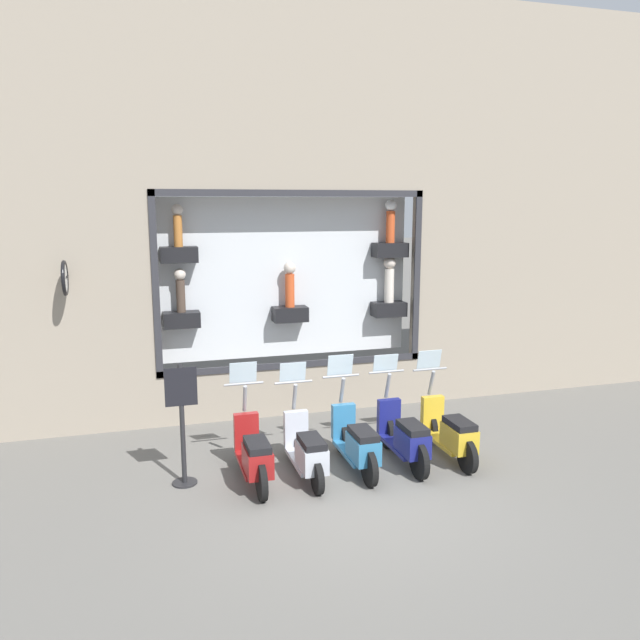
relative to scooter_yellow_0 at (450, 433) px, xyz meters
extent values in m
plane|color=#66635E|center=(-0.67, 1.84, -0.43)|extent=(120.00, 120.00, 0.00)
cube|color=gray|center=(2.93, 1.84, 0.03)|extent=(0.40, 5.06, 0.93)
cube|color=gray|center=(2.93, 1.84, 5.55)|extent=(0.40, 5.06, 3.52)
cube|color=#2D2D33|center=(2.72, 1.84, 3.73)|extent=(0.04, 5.06, 0.12)
cube|color=#2D2D33|center=(2.72, 1.84, 0.55)|extent=(0.04, 5.06, 0.12)
cube|color=#2D2D33|center=(2.72, -0.63, 2.14)|extent=(0.04, 0.12, 3.30)
cube|color=#2D2D33|center=(2.72, 4.32, 2.14)|extent=(0.04, 0.12, 3.30)
cube|color=silver|center=(3.28, 1.84, 2.14)|extent=(0.04, 4.82, 3.06)
cube|color=black|center=(3.06, -0.19, 2.65)|extent=(0.36, 0.66, 0.28)
cylinder|color=#CC4C23|center=(3.06, -0.19, 3.10)|extent=(0.17, 0.17, 0.61)
sphere|color=white|center=(3.06, -0.19, 3.51)|extent=(0.22, 0.22, 0.22)
cube|color=black|center=(3.06, 3.88, 2.65)|extent=(0.36, 0.66, 0.28)
cylinder|color=#B26B2D|center=(3.06, 3.88, 3.07)|extent=(0.15, 0.15, 0.55)
sphere|color=beige|center=(3.06, 3.88, 3.44)|extent=(0.20, 0.20, 0.20)
cube|color=black|center=(3.06, -0.19, 1.47)|extent=(0.36, 0.66, 0.28)
cylinder|color=silver|center=(3.06, -0.19, 1.94)|extent=(0.19, 0.19, 0.67)
sphere|color=beige|center=(3.06, -0.19, 2.40)|extent=(0.24, 0.24, 0.24)
cube|color=black|center=(3.06, 1.84, 1.47)|extent=(0.36, 0.66, 0.28)
cylinder|color=#CC4C23|center=(3.06, 1.84, 1.92)|extent=(0.18, 0.18, 0.63)
sphere|color=beige|center=(3.06, 1.84, 2.35)|extent=(0.23, 0.23, 0.23)
cube|color=black|center=(3.06, 3.88, 1.47)|extent=(0.36, 0.66, 0.28)
cylinder|color=#47382D|center=(3.06, 3.88, 1.90)|extent=(0.16, 0.16, 0.59)
sphere|color=beige|center=(3.06, 3.88, 2.30)|extent=(0.21, 0.21, 0.21)
cylinder|color=black|center=(2.55, 5.73, 2.37)|extent=(0.35, 0.05, 0.05)
torus|color=black|center=(2.38, 5.73, 2.37)|extent=(0.58, 0.06, 0.58)
cylinder|color=white|center=(2.38, 5.73, 2.37)|extent=(0.47, 0.03, 0.47)
cylinder|color=black|center=(0.74, 0.00, -0.18)|extent=(0.52, 0.09, 0.52)
cylinder|color=black|center=(-0.55, 0.00, -0.18)|extent=(0.52, 0.09, 0.52)
cube|color=gold|center=(0.10, 0.00, -0.19)|extent=(1.02, 0.38, 0.06)
cube|color=gold|center=(-0.28, 0.00, 0.02)|extent=(0.61, 0.35, 0.36)
cube|color=black|center=(-0.28, 0.00, 0.25)|extent=(0.58, 0.31, 0.10)
cube|color=gold|center=(0.64, 0.00, 0.12)|extent=(0.12, 0.37, 0.56)
cylinder|color=gray|center=(0.71, 0.00, 0.61)|extent=(0.20, 0.06, 0.45)
cylinder|color=gray|center=(0.78, 0.00, 0.83)|extent=(0.04, 0.61, 0.04)
cube|color=silver|center=(0.82, 0.00, 0.99)|extent=(0.08, 0.42, 0.32)
cylinder|color=black|center=(0.72, 0.78, -0.16)|extent=(0.55, 0.09, 0.55)
cylinder|color=black|center=(-0.53, 0.78, -0.16)|extent=(0.55, 0.09, 0.55)
cube|color=navy|center=(0.10, 0.78, -0.17)|extent=(1.02, 0.38, 0.06)
cube|color=navy|center=(-0.28, 0.78, 0.04)|extent=(0.61, 0.35, 0.36)
cube|color=black|center=(-0.28, 0.78, 0.27)|extent=(0.58, 0.31, 0.10)
cube|color=navy|center=(0.64, 0.78, 0.14)|extent=(0.12, 0.37, 0.56)
cylinder|color=gray|center=(0.71, 0.78, 0.63)|extent=(0.20, 0.06, 0.45)
cylinder|color=gray|center=(0.78, 0.78, 0.85)|extent=(0.04, 0.60, 0.04)
cube|color=silver|center=(0.82, 0.78, 0.99)|extent=(0.08, 0.42, 0.28)
cylinder|color=black|center=(0.73, 1.56, -0.17)|extent=(0.53, 0.09, 0.53)
cylinder|color=black|center=(-0.54, 1.56, -0.17)|extent=(0.53, 0.09, 0.53)
cube|color=teal|center=(0.10, 1.56, -0.18)|extent=(1.02, 0.39, 0.06)
cube|color=teal|center=(-0.28, 1.56, 0.03)|extent=(0.61, 0.35, 0.36)
cube|color=black|center=(-0.28, 1.56, 0.26)|extent=(0.58, 0.31, 0.10)
cube|color=teal|center=(0.64, 1.56, 0.13)|extent=(0.12, 0.37, 0.56)
cylinder|color=gray|center=(0.71, 1.56, 0.62)|extent=(0.20, 0.06, 0.45)
cylinder|color=gray|center=(0.78, 1.56, 0.84)|extent=(0.04, 0.60, 0.04)
cube|color=silver|center=(0.82, 1.56, 1.01)|extent=(0.09, 0.42, 0.34)
cylinder|color=black|center=(0.76, 2.35, -0.21)|extent=(0.45, 0.09, 0.45)
cylinder|color=black|center=(-0.57, 2.35, -0.21)|extent=(0.45, 0.09, 0.45)
cube|color=#B7BCC6|center=(0.10, 2.35, -0.22)|extent=(1.02, 0.39, 0.06)
cube|color=#B7BCC6|center=(-0.28, 2.35, -0.01)|extent=(0.61, 0.35, 0.36)
cube|color=black|center=(-0.28, 2.35, 0.22)|extent=(0.58, 0.31, 0.10)
cube|color=#B7BCC6|center=(0.64, 2.35, 0.09)|extent=(0.12, 0.37, 0.56)
cylinder|color=gray|center=(0.71, 2.35, 0.58)|extent=(0.20, 0.06, 0.45)
cylinder|color=gray|center=(0.78, 2.35, 0.80)|extent=(0.04, 0.60, 0.04)
cube|color=silver|center=(0.82, 2.35, 0.96)|extent=(0.08, 0.42, 0.31)
cylinder|color=black|center=(0.73, 3.13, -0.17)|extent=(0.53, 0.09, 0.53)
cylinder|color=black|center=(-0.54, 3.13, -0.17)|extent=(0.53, 0.09, 0.53)
cube|color=maroon|center=(0.10, 3.13, -0.18)|extent=(1.02, 0.38, 0.06)
cube|color=maroon|center=(-0.28, 3.13, 0.03)|extent=(0.61, 0.35, 0.36)
cube|color=black|center=(-0.28, 3.13, 0.26)|extent=(0.58, 0.31, 0.10)
cube|color=maroon|center=(0.64, 3.13, 0.13)|extent=(0.12, 0.37, 0.56)
cylinder|color=gray|center=(0.71, 3.13, 0.62)|extent=(0.20, 0.06, 0.45)
cylinder|color=gray|center=(0.78, 3.13, 0.84)|extent=(0.04, 0.60, 0.04)
cube|color=silver|center=(0.82, 3.13, 1.01)|extent=(0.09, 0.42, 0.33)
cylinder|color=#232326|center=(0.27, 4.10, -0.42)|extent=(0.36, 0.36, 0.02)
cylinder|color=#232326|center=(0.27, 4.10, 0.46)|extent=(0.07, 0.07, 1.78)
cube|color=black|center=(0.25, 4.10, 1.02)|extent=(0.03, 0.45, 0.55)
camera|label=1|loc=(-8.36, 4.59, 3.56)|focal=35.00mm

